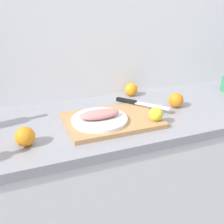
# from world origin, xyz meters

# --- Properties ---
(back_wall) EXTENTS (3.20, 0.05, 2.50)m
(back_wall) POSITION_xyz_m (0.00, 0.33, 1.25)
(back_wall) COLOR white
(back_wall) RESTS_ON ground_plane
(kitchen_counter) EXTENTS (2.00, 0.60, 0.90)m
(kitchen_counter) POSITION_xyz_m (0.00, 0.00, 0.45)
(kitchen_counter) COLOR white
(kitchen_counter) RESTS_ON ground_plane
(cutting_board) EXTENTS (0.42, 0.30, 0.02)m
(cutting_board) POSITION_xyz_m (-0.12, -0.06, 0.91)
(cutting_board) COLOR tan
(cutting_board) RESTS_ON kitchen_counter
(white_plate) EXTENTS (0.25, 0.25, 0.01)m
(white_plate) POSITION_xyz_m (-0.18, -0.07, 0.93)
(white_plate) COLOR white
(white_plate) RESTS_ON cutting_board
(fish_fillet) EXTENTS (0.19, 0.08, 0.04)m
(fish_fillet) POSITION_xyz_m (-0.18, -0.07, 0.95)
(fish_fillet) COLOR tan
(fish_fillet) RESTS_ON white_plate
(chef_knife) EXTENTS (0.21, 0.24, 0.02)m
(chef_knife) POSITION_xyz_m (0.06, 0.05, 0.93)
(chef_knife) COLOR silver
(chef_knife) RESTS_ON cutting_board
(lemon_0) EXTENTS (0.06, 0.06, 0.06)m
(lemon_0) POSITION_xyz_m (0.06, -0.15, 0.95)
(lemon_0) COLOR yellow
(lemon_0) RESTS_ON cutting_board
(orange_0) EXTENTS (0.08, 0.08, 0.08)m
(orange_0) POSITION_xyz_m (-0.50, -0.14, 0.94)
(orange_0) COLOR orange
(orange_0) RESTS_ON kitchen_counter
(orange_1) EXTENTS (0.07, 0.07, 0.07)m
(orange_1) POSITION_xyz_m (0.12, 0.23, 0.94)
(orange_1) COLOR orange
(orange_1) RESTS_ON kitchen_counter
(orange_2) EXTENTS (0.08, 0.08, 0.08)m
(orange_2) POSITION_xyz_m (0.26, -0.01, 0.94)
(orange_2) COLOR orange
(orange_2) RESTS_ON kitchen_counter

